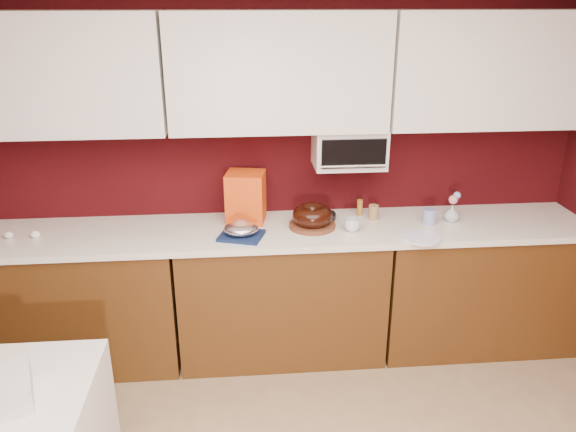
# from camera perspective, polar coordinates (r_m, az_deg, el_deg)

# --- Properties ---
(wall_back) EXTENTS (4.00, 0.02, 2.50)m
(wall_back) POSITION_cam_1_polar(r_m,az_deg,el_deg) (3.74, -1.11, 5.55)
(wall_back) COLOR #360709
(wall_back) RESTS_ON floor
(base_cabinet_left) EXTENTS (1.31, 0.58, 0.86)m
(base_cabinet_left) POSITION_cam_1_polar(r_m,az_deg,el_deg) (3.91, -20.75, -8.18)
(base_cabinet_left) COLOR #502E10
(base_cabinet_left) RESTS_ON floor
(base_cabinet_center) EXTENTS (1.31, 0.58, 0.86)m
(base_cabinet_center) POSITION_cam_1_polar(r_m,az_deg,el_deg) (3.77, -0.68, -7.85)
(base_cabinet_center) COLOR #502E10
(base_cabinet_center) RESTS_ON floor
(base_cabinet_right) EXTENTS (1.31, 0.58, 0.86)m
(base_cabinet_right) POSITION_cam_1_polar(r_m,az_deg,el_deg) (4.08, 18.48, -6.65)
(base_cabinet_right) COLOR #502E10
(base_cabinet_right) RESTS_ON floor
(countertop) EXTENTS (4.00, 0.62, 0.04)m
(countertop) POSITION_cam_1_polar(r_m,az_deg,el_deg) (3.57, -0.72, -1.53)
(countertop) COLOR white
(countertop) RESTS_ON base_cabinet_center
(upper_cabinet_left) EXTENTS (1.31, 0.33, 0.70)m
(upper_cabinet_left) POSITION_cam_1_polar(r_m,az_deg,el_deg) (3.62, -23.14, 13.07)
(upper_cabinet_left) COLOR white
(upper_cabinet_left) RESTS_ON wall_back
(upper_cabinet_center) EXTENTS (1.31, 0.33, 0.70)m
(upper_cabinet_center) POSITION_cam_1_polar(r_m,az_deg,el_deg) (3.46, -0.98, 14.40)
(upper_cabinet_center) COLOR white
(upper_cabinet_center) RESTS_ON wall_back
(upper_cabinet_right) EXTENTS (1.31, 0.33, 0.70)m
(upper_cabinet_right) POSITION_cam_1_polar(r_m,az_deg,el_deg) (3.80, 20.17, 13.77)
(upper_cabinet_right) COLOR white
(upper_cabinet_right) RESTS_ON wall_back
(toaster_oven) EXTENTS (0.45, 0.30, 0.25)m
(toaster_oven) POSITION_cam_1_polar(r_m,az_deg,el_deg) (3.63, 6.21, 6.97)
(toaster_oven) COLOR white
(toaster_oven) RESTS_ON upper_cabinet_center
(toaster_oven_door) EXTENTS (0.40, 0.02, 0.18)m
(toaster_oven_door) POSITION_cam_1_polar(r_m,az_deg,el_deg) (3.48, 6.70, 6.31)
(toaster_oven_door) COLOR black
(toaster_oven_door) RESTS_ON toaster_oven
(toaster_oven_handle) EXTENTS (0.42, 0.02, 0.02)m
(toaster_oven_handle) POSITION_cam_1_polar(r_m,az_deg,el_deg) (3.48, 6.70, 5.05)
(toaster_oven_handle) COLOR silver
(toaster_oven_handle) RESTS_ON toaster_oven
(cake_base) EXTENTS (0.35, 0.35, 0.03)m
(cake_base) POSITION_cam_1_polar(r_m,az_deg,el_deg) (3.57, 2.48, -0.95)
(cake_base) COLOR brown
(cake_base) RESTS_ON countertop
(bundt_cake) EXTENTS (0.30, 0.30, 0.10)m
(bundt_cake) POSITION_cam_1_polar(r_m,az_deg,el_deg) (3.55, 2.49, 0.04)
(bundt_cake) COLOR black
(bundt_cake) RESTS_ON cake_base
(navy_towel) EXTENTS (0.31, 0.28, 0.02)m
(navy_towel) POSITION_cam_1_polar(r_m,az_deg,el_deg) (3.44, -4.77, -2.00)
(navy_towel) COLOR #122044
(navy_towel) RESTS_ON countertop
(foil_ham_nest) EXTENTS (0.26, 0.24, 0.08)m
(foil_ham_nest) POSITION_cam_1_polar(r_m,az_deg,el_deg) (3.42, -4.79, -1.30)
(foil_ham_nest) COLOR silver
(foil_ham_nest) RESTS_ON navy_towel
(roasted_ham) EXTENTS (0.13, 0.12, 0.07)m
(roasted_ham) POSITION_cam_1_polar(r_m,az_deg,el_deg) (3.41, -4.80, -0.91)
(roasted_ham) COLOR #A7634C
(roasted_ham) RESTS_ON foil_ham_nest
(pandoro_box) EXTENTS (0.27, 0.26, 0.33)m
(pandoro_box) POSITION_cam_1_polar(r_m,az_deg,el_deg) (3.64, -4.31, 1.96)
(pandoro_box) COLOR red
(pandoro_box) RESTS_ON countertop
(dark_pan) EXTENTS (0.26, 0.26, 0.04)m
(dark_pan) POSITION_cam_1_polar(r_m,az_deg,el_deg) (3.72, 3.31, 0.01)
(dark_pan) COLOR black
(dark_pan) RESTS_ON countertop
(coffee_mug) EXTENTS (0.12, 0.12, 0.10)m
(coffee_mug) POSITION_cam_1_polar(r_m,az_deg,el_deg) (3.52, 6.52, -0.78)
(coffee_mug) COLOR silver
(coffee_mug) RESTS_ON countertop
(blue_jar) EXTENTS (0.10, 0.10, 0.10)m
(blue_jar) POSITION_cam_1_polar(r_m,az_deg,el_deg) (3.72, 14.18, -0.05)
(blue_jar) COLOR #1B3097
(blue_jar) RESTS_ON countertop
(flower_vase) EXTENTS (0.08, 0.08, 0.12)m
(flower_vase) POSITION_cam_1_polar(r_m,az_deg,el_deg) (3.81, 16.31, 0.35)
(flower_vase) COLOR #ADBAC4
(flower_vase) RESTS_ON countertop
(flower_pink) EXTENTS (0.06, 0.06, 0.06)m
(flower_pink) POSITION_cam_1_polar(r_m,az_deg,el_deg) (3.78, 16.44, 1.60)
(flower_pink) COLOR pink
(flower_pink) RESTS_ON flower_vase
(flower_blue) EXTENTS (0.05, 0.05, 0.05)m
(flower_blue) POSITION_cam_1_polar(r_m,az_deg,el_deg) (3.80, 16.79, 2.02)
(flower_blue) COLOR #7EAACA
(flower_blue) RESTS_ON flower_vase
(china_plate) EXTENTS (0.30, 0.30, 0.01)m
(china_plate) POSITION_cam_1_polar(r_m,az_deg,el_deg) (3.50, 13.42, -2.15)
(china_plate) COLOR white
(china_plate) RESTS_ON countertop
(amber_bottle) EXTENTS (0.05, 0.05, 0.11)m
(amber_bottle) POSITION_cam_1_polar(r_m,az_deg,el_deg) (3.78, 7.30, 0.86)
(amber_bottle) COLOR #9B6B1C
(amber_bottle) RESTS_ON countertop
(paper_cup) EXTENTS (0.07, 0.07, 0.10)m
(paper_cup) POSITION_cam_1_polar(r_m,az_deg,el_deg) (3.73, 8.67, 0.38)
(paper_cup) COLOR olive
(paper_cup) RESTS_ON countertop
(egg_left) EXTENTS (0.07, 0.06, 0.04)m
(egg_left) POSITION_cam_1_polar(r_m,az_deg,el_deg) (3.80, -26.50, -1.74)
(egg_left) COLOR silver
(egg_left) RESTS_ON countertop
(egg_right) EXTENTS (0.06, 0.05, 0.05)m
(egg_right) POSITION_cam_1_polar(r_m,az_deg,el_deg) (3.74, -24.28, -1.71)
(egg_right) COLOR white
(egg_right) RESTS_ON countertop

